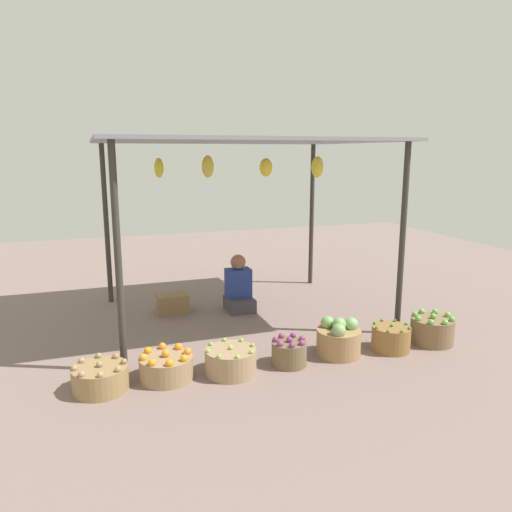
{
  "coord_description": "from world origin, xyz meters",
  "views": [
    {
      "loc": [
        -1.87,
        -6.04,
        2.17
      ],
      "look_at": [
        0.0,
        -0.64,
        0.95
      ],
      "focal_mm": 34.63,
      "sensor_mm": 36.0,
      "label": 1
    }
  ],
  "objects": [
    {
      "name": "basket_green_chilies",
      "position": [
        1.23,
        -1.66,
        0.14
      ],
      "size": [
        0.42,
        0.42,
        0.3
      ],
      "color": "olive",
      "rests_on": "ground"
    },
    {
      "name": "basket_cabbages",
      "position": [
        0.62,
        -1.59,
        0.18
      ],
      "size": [
        0.48,
        0.48,
        0.42
      ],
      "color": "#A17A4F",
      "rests_on": "ground"
    },
    {
      "name": "wooden_crate_near_vendor",
      "position": [
        -0.84,
        0.43,
        0.13
      ],
      "size": [
        0.41,
        0.3,
        0.26
      ],
      "primitive_type": "cube",
      "color": "olive",
      "rests_on": "ground"
    },
    {
      "name": "ground_plane",
      "position": [
        0.0,
        0.0,
        0.0
      ],
      "size": [
        14.0,
        14.0,
        0.0
      ],
      "primitive_type": "plane",
      "color": "gray"
    },
    {
      "name": "basket_limes",
      "position": [
        -0.61,
        -1.64,
        0.13
      ],
      "size": [
        0.51,
        0.51,
        0.29
      ],
      "color": "#9F825F",
      "rests_on": "ground"
    },
    {
      "name": "basket_purple_onions",
      "position": [
        0.01,
        -1.65,
        0.13
      ],
      "size": [
        0.36,
        0.36,
        0.31
      ],
      "color": "brown",
      "rests_on": "ground"
    },
    {
      "name": "basket_green_apples",
      "position": [
        1.8,
        -1.63,
        0.15
      ],
      "size": [
        0.49,
        0.49,
        0.35
      ],
      "color": "brown",
      "rests_on": "ground"
    },
    {
      "name": "basket_potatoes",
      "position": [
        -1.85,
        -1.59,
        0.12
      ],
      "size": [
        0.51,
        0.51,
        0.28
      ],
      "color": "#97784C",
      "rests_on": "ground"
    },
    {
      "name": "vendor_person",
      "position": [
        0.06,
        0.26,
        0.3
      ],
      "size": [
        0.36,
        0.44,
        0.78
      ],
      "color": "#43424A",
      "rests_on": "ground"
    },
    {
      "name": "market_stall_structure",
      "position": [
        0.01,
        0.01,
        2.16
      ],
      "size": [
        3.52,
        2.76,
        2.31
      ],
      "color": "#38332D",
      "rests_on": "ground"
    },
    {
      "name": "basket_oranges",
      "position": [
        -1.24,
        -1.56,
        0.12
      ],
      "size": [
        0.52,
        0.52,
        0.3
      ],
      "color": "#9D7E59",
      "rests_on": "ground"
    }
  ]
}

